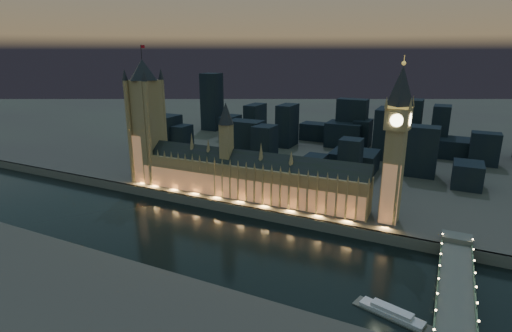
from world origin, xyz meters
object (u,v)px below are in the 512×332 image
at_px(palace_of_westminster, 247,176).
at_px(elizabeth_tower, 397,133).
at_px(victoria_tower, 146,116).
at_px(westminster_bridge, 455,285).
at_px(river_boat, 392,313).

xyz_separation_m(palace_of_westminster, elizabeth_tower, (114.84, 0.19, 46.22)).
distance_m(victoria_tower, westminster_bridge, 277.79).
distance_m(elizabeth_tower, westminster_bridge, 103.39).
xyz_separation_m(victoria_tower, westminster_bridge, (262.51, -65.38, -63.13)).
relative_size(victoria_tower, river_boat, 3.11).
bearing_deg(elizabeth_tower, palace_of_westminster, -179.91).
bearing_deg(westminster_bridge, river_boat, -129.31).
relative_size(elizabeth_tower, river_boat, 2.92).
bearing_deg(palace_of_westminster, elizabeth_tower, 0.09).
relative_size(victoria_tower, elizabeth_tower, 1.06).
bearing_deg(westminster_bridge, elizabeth_tower, 124.24).
height_order(victoria_tower, river_boat, victoria_tower).
bearing_deg(elizabeth_tower, river_boat, -80.25).
bearing_deg(river_boat, elizabeth_tower, 99.75).
distance_m(palace_of_westminster, victoria_tower, 111.67).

